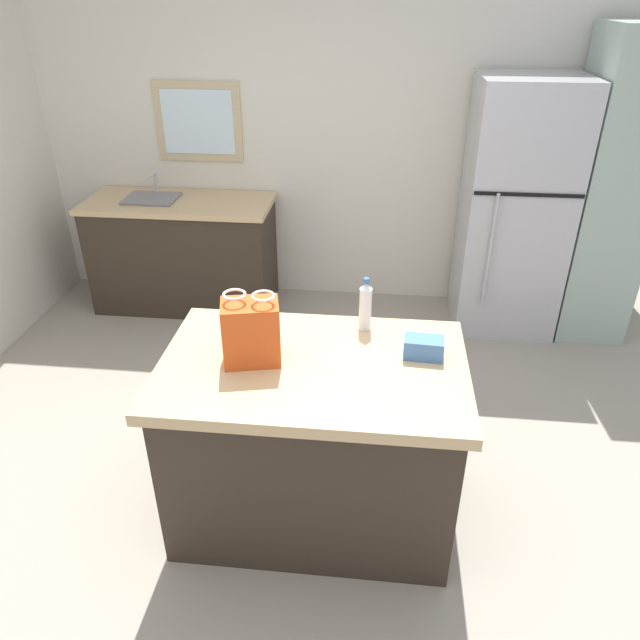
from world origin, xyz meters
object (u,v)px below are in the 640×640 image
kitchen_island (313,440)px  shopping_bag (251,332)px  refrigerator (514,210)px  small_box (424,348)px  bottle (365,306)px  tall_cabinet (610,191)px

kitchen_island → shopping_bag: size_ratio=4.14×
kitchen_island → shopping_bag: 0.65m
refrigerator → kitchen_island: bearing=-120.3°
small_box → bottle: (-0.27, 0.22, 0.08)m
tall_cabinet → shopping_bag: size_ratio=6.53×
refrigerator → bottle: refrigerator is taller
refrigerator → bottle: (-1.02, -1.79, 0.10)m
kitchen_island → refrigerator: refrigerator is taller
refrigerator → tall_cabinet: (0.63, 0.00, 0.16)m
small_box → refrigerator: bearing=69.6°
shopping_bag → bottle: (0.48, 0.33, -0.02)m
refrigerator → small_box: size_ratio=10.47×
refrigerator → shopping_bag: (-1.51, -2.12, 0.12)m
refrigerator → shopping_bag: bearing=-125.4°
kitchen_island → refrigerator: size_ratio=0.74×
shopping_bag → small_box: shopping_bag is taller
kitchen_island → tall_cabinet: size_ratio=0.63×
tall_cabinet → kitchen_island: bearing=-131.4°
bottle → shopping_bag: bearing=-145.7°
shopping_bag → small_box: 0.77m
kitchen_island → small_box: size_ratio=7.80×
tall_cabinet → small_box: size_ratio=12.31×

